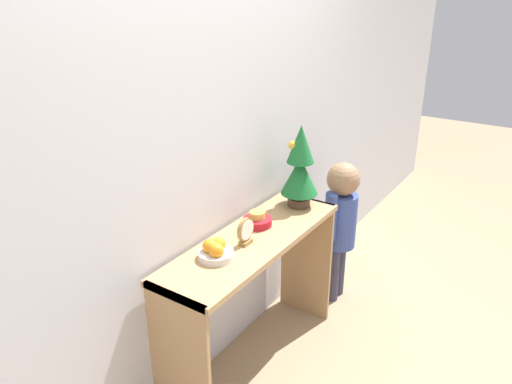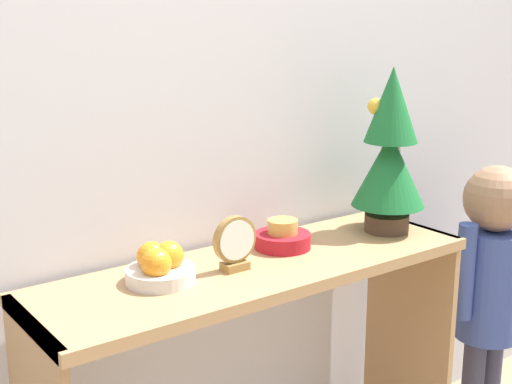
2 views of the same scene
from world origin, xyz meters
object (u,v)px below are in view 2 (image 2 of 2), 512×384
at_px(fruit_bowl, 160,266).
at_px(desk_clock, 235,244).
at_px(mini_tree, 390,151).
at_px(child_figure, 491,273).
at_px(singing_bowl, 283,238).

relative_size(fruit_bowl, desk_clock, 1.20).
xyz_separation_m(mini_tree, fruit_bowl, (-0.72, 0.03, -0.19)).
bearing_deg(child_figure, fruit_bowl, 173.00).
height_order(fruit_bowl, singing_bowl, fruit_bowl).
bearing_deg(desk_clock, fruit_bowl, 167.94).
height_order(mini_tree, child_figure, mini_tree).
bearing_deg(fruit_bowl, desk_clock, -12.06).
height_order(mini_tree, fruit_bowl, mini_tree).
height_order(singing_bowl, desk_clock, desk_clock).
xyz_separation_m(fruit_bowl, desk_clock, (0.19, -0.04, 0.03)).
relative_size(mini_tree, singing_bowl, 3.12).
height_order(fruit_bowl, desk_clock, desk_clock).
xyz_separation_m(singing_bowl, child_figure, (0.71, -0.16, -0.21)).
relative_size(singing_bowl, child_figure, 0.16).
height_order(desk_clock, child_figure, child_figure).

